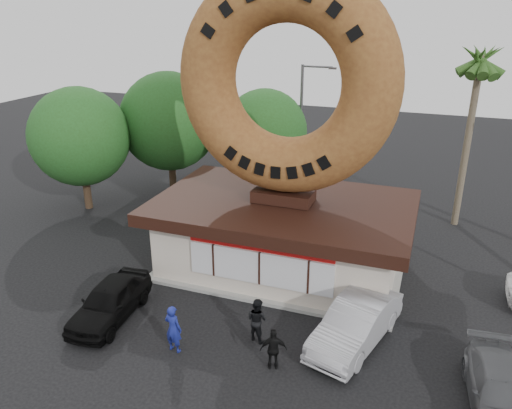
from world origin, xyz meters
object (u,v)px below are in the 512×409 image
at_px(giant_donut, 286,83).
at_px(car_silver, 356,323).
at_px(person_right, 274,349).
at_px(person_left, 173,329).
at_px(donut_shop, 283,233).
at_px(street_lamp, 303,123).
at_px(car_black, 110,301).
at_px(person_center, 257,320).
at_px(car_grey, 501,392).

xyz_separation_m(giant_donut, car_silver, (4.08, -4.35, -7.60)).
xyz_separation_m(giant_donut, person_right, (1.78, -6.66, -7.63)).
bearing_deg(person_left, donut_shop, -95.95).
distance_m(donut_shop, car_silver, 6.03).
height_order(street_lamp, car_black, street_lamp).
distance_m(street_lamp, person_left, 17.35).
height_order(person_right, car_black, person_right).
bearing_deg(person_center, car_black, 26.28).
xyz_separation_m(giant_donut, person_center, (0.74, -5.39, -7.55)).
distance_m(giant_donut, person_center, 9.31).
height_order(person_left, car_black, person_left).
bearing_deg(giant_donut, donut_shop, -90.00).
distance_m(giant_donut, street_lamp, 10.89).
relative_size(person_right, car_black, 0.35).
bearing_deg(person_right, donut_shop, -95.26).
bearing_deg(person_right, car_silver, -155.14).
relative_size(giant_donut, car_black, 2.13).
relative_size(giant_donut, person_right, 6.03).
height_order(person_left, car_grey, person_left).
bearing_deg(person_center, person_left, 52.09).
distance_m(person_center, car_grey, 7.96).
relative_size(giant_donut, person_center, 5.48).
bearing_deg(person_left, car_grey, -166.83).
distance_m(car_silver, car_grey, 4.91).
relative_size(person_right, car_grey, 0.35).
height_order(person_left, person_right, person_left).
xyz_separation_m(street_lamp, person_center, (2.59, -15.39, -3.65)).
bearing_deg(giant_donut, car_grey, -35.04).
height_order(car_black, car_silver, car_silver).
bearing_deg(car_silver, person_center, -147.02).
xyz_separation_m(donut_shop, person_right, (1.78, -6.64, -1.01)).
bearing_deg(car_grey, car_black, 174.37).
xyz_separation_m(person_right, car_silver, (2.30, 2.31, 0.03)).
distance_m(donut_shop, car_black, 7.92).
distance_m(person_left, person_center, 2.96).
xyz_separation_m(giant_donut, person_left, (-1.76, -6.98, -7.49)).
relative_size(donut_shop, car_silver, 2.33).
height_order(giant_donut, car_grey, giant_donut).
distance_m(person_right, car_grey, 6.91).
distance_m(person_center, car_black, 5.81).
relative_size(donut_shop, person_right, 7.36).
relative_size(person_center, car_silver, 0.35).
relative_size(street_lamp, person_right, 5.26).
bearing_deg(car_black, donut_shop, 45.66).
bearing_deg(person_right, person_center, -70.81).
height_order(street_lamp, person_center, street_lamp).
bearing_deg(person_right, car_grey, 164.53).
bearing_deg(car_black, car_silver, 6.04).
bearing_deg(car_grey, street_lamp, 117.69).
xyz_separation_m(person_left, car_grey, (10.43, 0.90, -0.26)).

